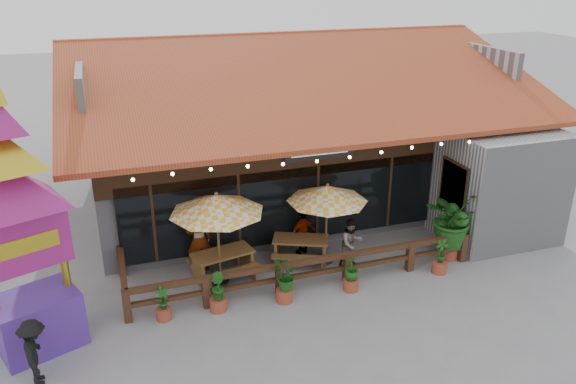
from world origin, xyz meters
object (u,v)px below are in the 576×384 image
object	(u,v)px
thai_sign_tower	(13,195)
pedestrian	(35,352)
umbrella_left	(217,204)
tropical_plant	(452,219)
umbrella_right	(327,194)
picnic_table_left	(223,260)
picnic_table_right	(301,246)

from	to	relation	value
thai_sign_tower	pedestrian	world-z (taller)	thai_sign_tower
umbrella_left	tropical_plant	bearing A→B (deg)	-6.42
umbrella_right	picnic_table_left	bearing A→B (deg)	179.20
umbrella_right	thai_sign_tower	world-z (taller)	thai_sign_tower
umbrella_left	tropical_plant	size ratio (longest dim) A/B	1.23
picnic_table_right	pedestrian	xyz separation A→B (m)	(-7.10, -3.16, 0.23)
umbrella_left	thai_sign_tower	distance (m)	5.01
picnic_table_right	tropical_plant	xyz separation A→B (m)	(4.38, -1.17, 0.75)
umbrella_right	thai_sign_tower	bearing A→B (deg)	-168.37
umbrella_left	picnic_table_left	xyz separation A→B (m)	(0.14, 0.23, -1.86)
picnic_table_left	picnic_table_right	world-z (taller)	picnic_table_left
tropical_plant	picnic_table_right	bearing A→B (deg)	164.99
picnic_table_right	tropical_plant	size ratio (longest dim) A/B	0.92
umbrella_left	pedestrian	distance (m)	5.57
umbrella_right	picnic_table_left	xyz separation A→B (m)	(-3.13, 0.04, -1.66)
umbrella_left	tropical_plant	world-z (taller)	umbrella_left
picnic_table_right	tropical_plant	world-z (taller)	tropical_plant
umbrella_right	pedestrian	size ratio (longest dim) A/B	1.98
umbrella_right	pedestrian	distance (m)	8.49
thai_sign_tower	pedestrian	distance (m)	3.35
pedestrian	umbrella_left	bearing A→B (deg)	-62.27
picnic_table_left	tropical_plant	size ratio (longest dim) A/B	0.87
thai_sign_tower	umbrella_left	bearing A→B (deg)	17.28
tropical_plant	pedestrian	xyz separation A→B (m)	(-11.48, -1.98, -0.52)
umbrella_left	thai_sign_tower	world-z (taller)	thai_sign_tower
picnic_table_right	tropical_plant	distance (m)	4.60
umbrella_left	picnic_table_right	size ratio (longest dim) A/B	1.33
pedestrian	picnic_table_right	bearing A→B (deg)	-69.54
thai_sign_tower	tropical_plant	bearing A→B (deg)	3.22
umbrella_right	thai_sign_tower	distance (m)	8.19
thai_sign_tower	tropical_plant	distance (m)	11.81
picnic_table_left	pedestrian	distance (m)	5.57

